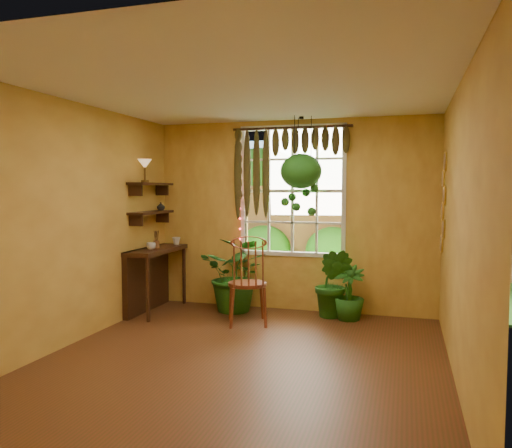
{
  "coord_description": "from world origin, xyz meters",
  "views": [
    {
      "loc": [
        1.55,
        -4.67,
        1.73
      ],
      "look_at": [
        -0.2,
        1.15,
        1.3
      ],
      "focal_mm": 35.0,
      "sensor_mm": 36.0,
      "label": 1
    }
  ],
  "objects_px": {
    "windsor_chair": "(248,295)",
    "counter_ledge": "(150,272)",
    "potted_plant_mid": "(334,283)",
    "hanging_basket": "(301,176)",
    "potted_plant_left": "(237,274)"
  },
  "relations": [
    {
      "from": "counter_ledge",
      "to": "hanging_basket",
      "type": "distance_m",
      "value": 2.52
    },
    {
      "from": "potted_plant_mid",
      "to": "hanging_basket",
      "type": "xyz_separation_m",
      "value": [
        -0.46,
        0.02,
        1.44
      ]
    },
    {
      "from": "potted_plant_mid",
      "to": "hanging_basket",
      "type": "height_order",
      "value": "hanging_basket"
    },
    {
      "from": "counter_ledge",
      "to": "windsor_chair",
      "type": "height_order",
      "value": "windsor_chair"
    },
    {
      "from": "windsor_chair",
      "to": "hanging_basket",
      "type": "height_order",
      "value": "hanging_basket"
    },
    {
      "from": "windsor_chair",
      "to": "potted_plant_mid",
      "type": "height_order",
      "value": "windsor_chair"
    },
    {
      "from": "counter_ledge",
      "to": "windsor_chair",
      "type": "xyz_separation_m",
      "value": [
        1.55,
        -0.29,
        -0.17
      ]
    },
    {
      "from": "potted_plant_mid",
      "to": "windsor_chair",
      "type": "bearing_deg",
      "value": -147.42
    },
    {
      "from": "windsor_chair",
      "to": "potted_plant_mid",
      "type": "xyz_separation_m",
      "value": [
        1.0,
        0.64,
        0.09
      ]
    },
    {
      "from": "windsor_chair",
      "to": "hanging_basket",
      "type": "relative_size",
      "value": 0.97
    },
    {
      "from": "counter_ledge",
      "to": "hanging_basket",
      "type": "bearing_deg",
      "value": 10.01
    },
    {
      "from": "windsor_chair",
      "to": "hanging_basket",
      "type": "xyz_separation_m",
      "value": [
        0.55,
        0.66,
        1.53
      ]
    },
    {
      "from": "potted_plant_mid",
      "to": "potted_plant_left",
      "type": "bearing_deg",
      "value": -178.11
    },
    {
      "from": "windsor_chair",
      "to": "counter_ledge",
      "type": "bearing_deg",
      "value": 147.58
    },
    {
      "from": "hanging_basket",
      "to": "potted_plant_left",
      "type": "bearing_deg",
      "value": -176.02
    }
  ]
}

